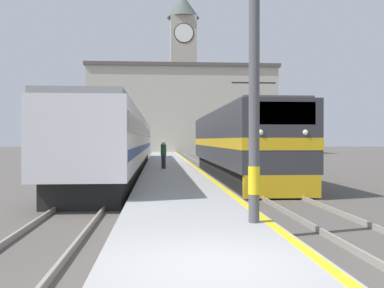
% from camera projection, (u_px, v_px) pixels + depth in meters
% --- Properties ---
extents(ground_plane, '(200.00, 200.00, 0.00)m').
position_uv_depth(ground_plane, '(168.00, 166.00, 36.26)').
color(ground_plane, '#514C47').
extents(platform, '(3.41, 140.00, 0.38)m').
position_uv_depth(platform, '(170.00, 168.00, 31.28)').
color(platform, '#999999').
rests_on(platform, ground).
extents(rail_track_near, '(2.83, 140.00, 0.16)m').
position_uv_depth(rail_track_near, '(220.00, 170.00, 31.54)').
color(rail_track_near, '#514C47').
rests_on(rail_track_near, ground).
extents(rail_track_far, '(2.84, 140.00, 0.16)m').
position_uv_depth(rail_track_far, '(125.00, 170.00, 31.04)').
color(rail_track_far, '#514C47').
rests_on(rail_track_far, ground).
extents(locomotive_train, '(2.92, 19.55, 4.77)m').
position_uv_depth(locomotive_train, '(236.00, 143.00, 25.32)').
color(locomotive_train, black).
rests_on(locomotive_train, ground).
extents(passenger_train, '(2.92, 35.87, 3.64)m').
position_uv_depth(passenger_train, '(124.00, 142.00, 30.39)').
color(passenger_train, black).
rests_on(passenger_train, ground).
extents(catenary_mast, '(2.61, 0.25, 8.54)m').
position_uv_depth(catenary_mast, '(259.00, 21.00, 9.55)').
color(catenary_mast, '#4C4C51').
rests_on(catenary_mast, platform).
extents(person_on_platform, '(0.34, 0.34, 1.70)m').
position_uv_depth(person_on_platform, '(164.00, 154.00, 27.30)').
color(person_on_platform, '#23232D').
rests_on(person_on_platform, platform).
extents(clock_tower, '(5.74, 5.74, 28.18)m').
position_uv_depth(clock_tower, '(183.00, 68.00, 80.83)').
color(clock_tower, '#ADA393').
rests_on(clock_tower, ground).
extents(station_building, '(28.20, 7.04, 13.18)m').
position_uv_depth(station_building, '(182.00, 110.00, 67.23)').
color(station_building, '#B7B2A3').
rests_on(station_building, ground).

